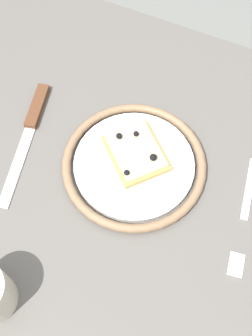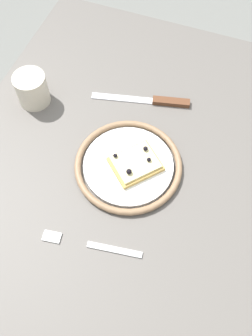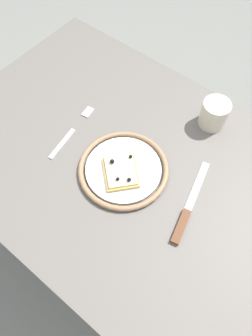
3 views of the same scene
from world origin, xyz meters
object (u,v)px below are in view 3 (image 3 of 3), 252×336
Objects in this scene: dining_table at (123,177)px; pizza_slice_near at (121,172)px; knife at (186,215)px; plate at (123,169)px; fork at (72,131)px; cup at (214,114)px.

dining_table is 0.14m from pizza_slice_near.
pizza_slice_near is at bearing -176.68° from knife.
plate is 0.19m from fork.
knife is 3.01× the size of cup.
plate is at bearing -109.28° from cup.
knife is at bearing -70.89° from cup.
cup reaches higher than dining_table.
plate is at bearing -2.45° from fork.
knife reaches higher than fork.
dining_table is 0.20m from fork.
cup is at bearing 109.11° from knife.
plate is 0.30m from cup.
cup is (-0.10, 0.28, 0.03)m from knife.
fork is at bearing 177.55° from plate.
cup reaches higher than fork.
fork is 0.40m from cup.
plate reaches higher than knife.
fork is at bearing -172.44° from dining_table.
knife is at bearing -8.66° from dining_table.
dining_table is at bearing -116.67° from cup.
plate is at bearing 178.82° from knife.
cup reaches higher than pizza_slice_near.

